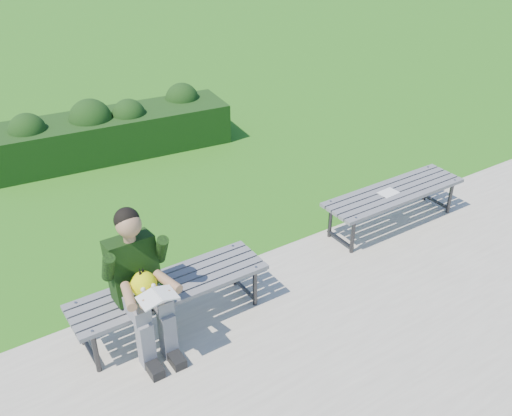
# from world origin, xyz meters

# --- Properties ---
(ground) EXTENTS (80.00, 80.00, 0.00)m
(ground) POSITION_xyz_m (0.00, 0.00, 0.00)
(ground) COLOR #34691F
(ground) RESTS_ON ground
(walkway) EXTENTS (30.00, 3.50, 0.02)m
(walkway) POSITION_xyz_m (0.00, -1.75, 0.01)
(walkway) COLOR beige
(walkway) RESTS_ON ground
(hedge) EXTENTS (3.53, 1.25, 0.88)m
(hedge) POSITION_xyz_m (-0.31, 3.42, 0.37)
(hedge) COLOR #1A4317
(hedge) RESTS_ON ground
(bench_left) EXTENTS (1.80, 0.50, 0.46)m
(bench_left) POSITION_xyz_m (-1.22, -0.47, 0.42)
(bench_left) COLOR slate
(bench_left) RESTS_ON walkway
(bench_right) EXTENTS (1.80, 0.50, 0.46)m
(bench_right) POSITION_xyz_m (1.70, -0.32, 0.42)
(bench_right) COLOR slate
(bench_right) RESTS_ON walkway
(seated_boy) EXTENTS (0.56, 0.76, 1.31)m
(seated_boy) POSITION_xyz_m (-1.52, -0.56, 0.71)
(seated_boy) COLOR slate
(seated_boy) RESTS_ON walkway
(paper_sheet) EXTENTS (0.23, 0.17, 0.01)m
(paper_sheet) POSITION_xyz_m (1.60, -0.32, 0.47)
(paper_sheet) COLOR white
(paper_sheet) RESTS_ON bench_right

